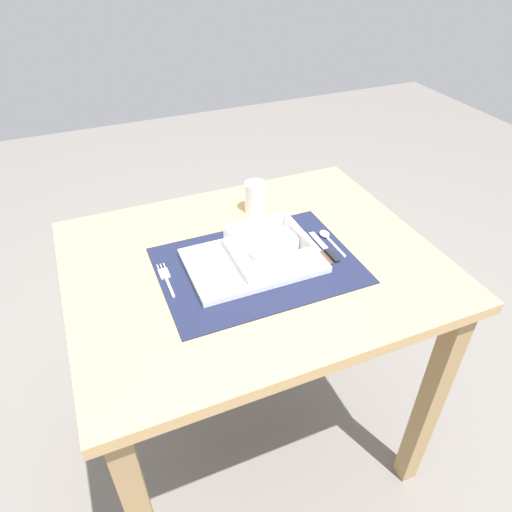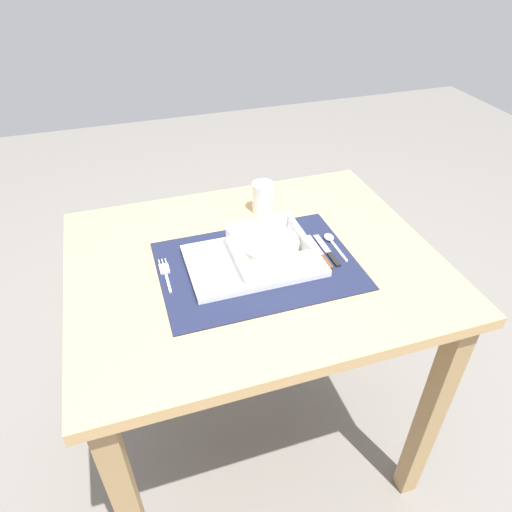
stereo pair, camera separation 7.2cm
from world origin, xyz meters
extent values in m
plane|color=slate|center=(0.00, 0.00, 0.00)|extent=(6.00, 6.00, 0.00)
cube|color=tan|center=(0.00, 0.00, 0.74)|extent=(0.88, 0.71, 0.03)
cube|color=#A48252|center=(-0.39, -0.30, 0.36)|extent=(0.05, 0.05, 0.72)
cube|color=#A48252|center=(0.39, -0.30, 0.36)|extent=(0.05, 0.05, 0.72)
cube|color=#A48252|center=(-0.39, 0.30, 0.36)|extent=(0.05, 0.05, 0.72)
cube|color=#A48252|center=(0.39, 0.30, 0.36)|extent=(0.05, 0.05, 0.72)
cube|color=#191E38|center=(0.00, -0.03, 0.75)|extent=(0.46, 0.33, 0.00)
cube|color=white|center=(-0.01, -0.02, 0.76)|extent=(0.31, 0.21, 0.02)
cube|color=white|center=(0.03, -0.03, 0.78)|extent=(0.17, 0.17, 0.01)
cube|color=white|center=(-0.05, -0.03, 0.81)|extent=(0.01, 0.17, 0.05)
cube|color=white|center=(0.11, -0.03, 0.81)|extent=(0.01, 0.17, 0.05)
cube|color=white|center=(0.03, -0.11, 0.81)|extent=(0.15, 0.01, 0.05)
cube|color=white|center=(0.03, 0.05, 0.81)|extent=(0.15, 0.01, 0.05)
cylinder|color=silver|center=(0.03, -0.03, 0.80)|extent=(0.14, 0.14, 0.04)
cube|color=silver|center=(-0.21, -0.03, 0.76)|extent=(0.01, 0.07, 0.00)
cube|color=silver|center=(-0.21, 0.02, 0.76)|extent=(0.02, 0.04, 0.00)
cylinder|color=silver|center=(-0.22, 0.05, 0.76)|extent=(0.00, 0.02, 0.00)
cylinder|color=silver|center=(-0.21, 0.05, 0.76)|extent=(0.00, 0.02, 0.00)
cylinder|color=silver|center=(-0.21, 0.05, 0.76)|extent=(0.00, 0.02, 0.00)
cube|color=silver|center=(0.21, -0.04, 0.76)|extent=(0.01, 0.09, 0.00)
ellipsoid|color=silver|center=(0.21, 0.02, 0.76)|extent=(0.02, 0.03, 0.01)
cube|color=black|center=(0.18, -0.07, 0.76)|extent=(0.01, 0.05, 0.01)
cube|color=silver|center=(0.18, 0.00, 0.76)|extent=(0.01, 0.08, 0.00)
cube|color=#59331E|center=(0.16, -0.07, 0.76)|extent=(0.01, 0.05, 0.01)
cube|color=silver|center=(0.16, 0.00, 0.76)|extent=(0.01, 0.09, 0.00)
cylinder|color=white|center=(0.09, 0.20, 0.80)|extent=(0.06, 0.06, 0.09)
cylinder|color=#338C3F|center=(0.09, 0.20, 0.77)|extent=(0.05, 0.05, 0.04)
camera|label=1|loc=(-0.34, -0.83, 1.44)|focal=32.73mm
camera|label=2|loc=(-0.27, -0.85, 1.44)|focal=32.73mm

